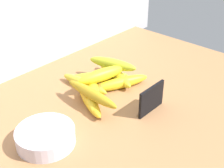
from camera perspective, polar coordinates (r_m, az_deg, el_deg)
counter_top at (r=99.99cm, az=1.73°, el=-3.93°), size 110.00×76.00×3.00cm
chalkboard_sign at (r=93.74cm, az=7.07°, el=-2.86°), size 11.00×1.80×8.40cm
fruit_bowl at (r=84.24cm, az=-11.89°, el=-9.27°), size 15.34×15.34×4.30cm
banana_0 at (r=109.85cm, az=0.49°, el=1.75°), size 9.99×20.01×4.16cm
banana_1 at (r=105.37cm, az=-5.00°, el=0.01°), size 4.53×19.28×3.40cm
banana_2 at (r=105.39cm, az=-1.47°, el=0.12°), size 19.67×10.06×3.32cm
banana_3 at (r=105.24cm, az=1.60°, el=0.21°), size 19.77×11.40×3.78cm
banana_4 at (r=108.97cm, az=-2.43°, el=1.30°), size 17.42×16.16×3.61cm
banana_5 at (r=96.67cm, az=-4.07°, el=-3.04°), size 11.18×18.01×3.46cm
banana_6 at (r=99.64cm, az=-3.56°, el=-1.60°), size 17.28×18.00×4.29cm
banana_7 at (r=93.73cm, az=-3.71°, el=-1.77°), size 4.21×20.83×3.23cm
banana_8 at (r=108.30cm, az=0.08°, el=3.66°), size 8.39×17.71×3.69cm
banana_9 at (r=102.75cm, az=-1.86°, el=1.65°), size 17.97×8.16×4.16cm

